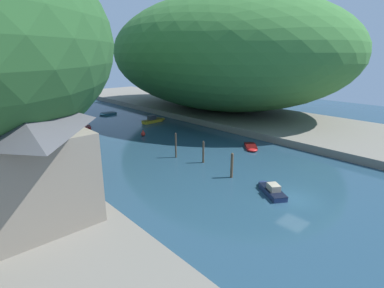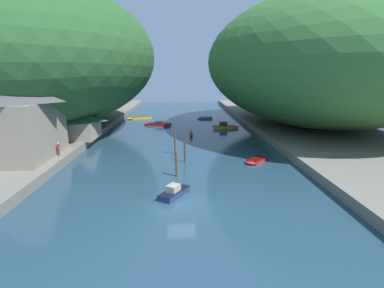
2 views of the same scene
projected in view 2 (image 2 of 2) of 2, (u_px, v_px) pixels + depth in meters
water_surface at (181, 135)px, 55.36m from camera, size 130.00×130.00×0.00m
left_bank at (41, 133)px, 54.29m from camera, size 22.00×120.00×1.10m
right_bank at (316, 131)px, 56.18m from camera, size 22.00×120.00×1.10m
hillside_left at (36, 57)px, 54.95m from camera, size 43.16×60.42×26.10m
hillside_right at (318, 62)px, 57.46m from camera, size 42.10×58.93×24.51m
waterfront_building at (13, 118)px, 35.73m from camera, size 9.19×11.26×9.51m
boathouse_shed at (71, 124)px, 47.27m from camera, size 8.35×6.84×4.44m
boat_navy_launch at (176, 191)px, 28.46m from camera, size 3.46×4.54×1.14m
boat_yellow_tender at (157, 124)px, 65.68m from camera, size 6.36×3.71×1.04m
boat_small_dinghy at (204, 118)px, 74.87m from camera, size 3.78×2.34×0.44m
boat_red_skiff at (226, 127)px, 61.91m from camera, size 5.53×1.84×1.44m
boat_moored_right at (139, 118)px, 74.89m from camera, size 6.15×3.93×0.52m
boat_far_right_bank at (255, 161)px, 38.61m from camera, size 3.58×3.65×0.46m
mooring_post_nearest at (177, 164)px, 33.16m from camera, size 0.31×0.31×2.89m
mooring_post_second at (185, 151)px, 38.56m from camera, size 0.25×0.25×2.86m
mooring_post_middle at (175, 143)px, 42.20m from camera, size 0.22×0.22×3.38m
channel_buoy_near at (191, 134)px, 54.32m from camera, size 0.72×0.72×1.08m
person_on_quay at (59, 148)px, 37.66m from camera, size 0.30×0.42×1.69m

